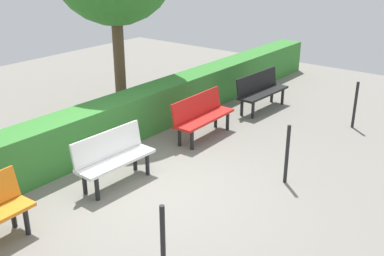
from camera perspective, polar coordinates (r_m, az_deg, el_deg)
The scene contains 8 objects.
ground_plane at distance 7.38m, azimuth -4.60°, elevation -7.69°, with size 18.61×18.61×0.00m, color gray.
bench_black at distance 10.89m, azimuth 8.52°, elevation 4.76°, with size 1.61×0.53×0.86m.
bench_red at distance 9.16m, azimuth 1.20°, elevation 1.71°, with size 1.55×0.49×0.86m.
bench_white at distance 7.48m, azimuth -9.75°, elevation -3.42°, with size 1.39×0.50×0.86m.
hedge_row at distance 9.06m, azimuth -9.04°, elevation 0.94°, with size 14.61×0.66×0.89m, color #387F33.
railing_post_near at distance 10.23m, azimuth 19.56°, elevation 2.70°, with size 0.06×0.06×1.00m, color black.
railing_post_mid at distance 7.52m, azimuth 11.69°, elevation -3.22°, with size 0.06×0.06×1.00m, color black.
railing_post_far at distance 5.32m, azimuth -3.62°, elevation -14.19°, with size 0.06×0.06×1.00m, color black.
Camera 1 is at (4.70, 4.39, 3.61)m, focal length 43.05 mm.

